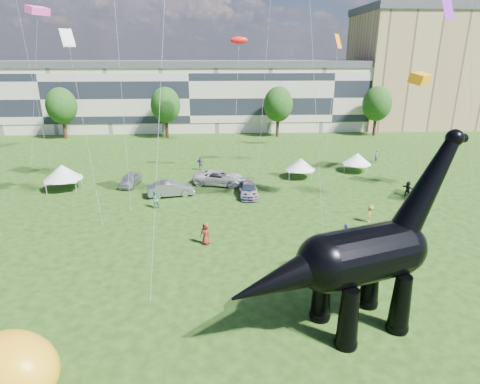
{
  "coord_description": "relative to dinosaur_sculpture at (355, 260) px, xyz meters",
  "views": [
    {
      "loc": [
        -2.52,
        -19.26,
        14.5
      ],
      "look_at": [
        -1.13,
        8.0,
        5.0
      ],
      "focal_mm": 30.0,
      "sensor_mm": 36.0,
      "label": 1
    }
  ],
  "objects": [
    {
      "name": "tree_mid_left",
      "position": [
        -16.51,
        53.86,
        2.08
      ],
      "size": [
        5.2,
        5.2,
        9.44
      ],
      "color": "#382314",
      "rests_on": "ground"
    },
    {
      "name": "car_grey",
      "position": [
        -12.34,
        22.32,
        -3.4
      ],
      "size": [
        5.15,
        2.64,
        1.62
      ],
      "primitive_type": "imported",
      "rotation": [
        0.0,
        0.0,
        1.77
      ],
      "color": "slate",
      "rests_on": "ground"
    },
    {
      "name": "car_silver",
      "position": [
        -17.41,
        26.15,
        -3.48
      ],
      "size": [
        2.23,
        4.48,
        1.47
      ],
      "primitive_type": "imported",
      "rotation": [
        0.0,
        0.0,
        -0.12
      ],
      "color": "silver",
      "rests_on": "ground"
    },
    {
      "name": "tree_mid_right",
      "position": [
        3.49,
        53.86,
        2.08
      ],
      "size": [
        5.2,
        5.2,
        9.44
      ],
      "color": "#382314",
      "rests_on": "ground"
    },
    {
      "name": "gazebo_left",
      "position": [
        -24.47,
        25.03,
        -2.19
      ],
      "size": [
        4.67,
        4.67,
        2.88
      ],
      "rotation": [
        0.0,
        0.0,
        0.14
      ],
      "color": "silver",
      "rests_on": "ground"
    },
    {
      "name": "visitors",
      "position": [
        -5.59,
        15.9,
        -3.35
      ],
      "size": [
        49.88,
        41.77,
        1.88
      ],
      "color": "olive",
      "rests_on": "ground"
    },
    {
      "name": "car_dark",
      "position": [
        -4.09,
        21.96,
        -3.53
      ],
      "size": [
        2.0,
        4.73,
        1.36
      ],
      "primitive_type": "imported",
      "rotation": [
        0.0,
        0.0,
        0.02
      ],
      "color": "#595960",
      "rests_on": "ground"
    },
    {
      "name": "tree_far_right",
      "position": [
        21.49,
        53.86,
        2.08
      ],
      "size": [
        5.2,
        5.2,
        9.44
      ],
      "color": "#382314",
      "rests_on": "ground"
    },
    {
      "name": "dinosaur_sculpture",
      "position": [
        0.0,
        0.0,
        0.0
      ],
      "size": [
        13.48,
        6.31,
        11.15
      ],
      "rotation": [
        0.0,
        0.0,
        0.33
      ],
      "color": "black",
      "rests_on": "ground"
    },
    {
      "name": "inflatable_yellow",
      "position": [
        -16.13,
        -4.17,
        -2.57
      ],
      "size": [
        5.12,
        4.53,
        3.28
      ],
      "primitive_type": "ellipsoid",
      "rotation": [
        0.0,
        0.0,
        -0.35
      ],
      "color": "#FFAE1A",
      "rests_on": "ground"
    },
    {
      "name": "ground",
      "position": [
        -4.51,
        0.86,
        -4.21
      ],
      "size": [
        220.0,
        220.0,
        0.0
      ],
      "primitive_type": "plane",
      "color": "#16330C",
      "rests_on": "ground"
    },
    {
      "name": "tree_far_left",
      "position": [
        -34.51,
        53.86,
        2.08
      ],
      "size": [
        5.2,
        5.2,
        9.44
      ],
      "color": "#382314",
      "rests_on": "ground"
    },
    {
      "name": "gazebo_near",
      "position": [
        2.67,
        28.15,
        -2.45
      ],
      "size": [
        4.08,
        4.08,
        2.51
      ],
      "rotation": [
        0.0,
        0.0,
        -0.14
      ],
      "color": "white",
      "rests_on": "ground"
    },
    {
      "name": "gazebo_far",
      "position": [
        10.42,
        30.4,
        -2.48
      ],
      "size": [
        4.69,
        4.69,
        2.47
      ],
      "rotation": [
        0.0,
        0.0,
        -0.43
      ],
      "color": "white",
      "rests_on": "ground"
    },
    {
      "name": "car_white",
      "position": [
        -7.13,
        25.95,
        -3.38
      ],
      "size": [
        6.51,
        4.25,
        1.67
      ],
      "primitive_type": "imported",
      "rotation": [
        0.0,
        0.0,
        1.3
      ],
      "color": "silver",
      "rests_on": "ground"
    },
    {
      "name": "apartment_block",
      "position": [
        35.49,
        65.86,
        6.79
      ],
      "size": [
        28.0,
        18.0,
        22.0
      ],
      "primitive_type": "cube",
      "color": "tan",
      "rests_on": "ground"
    },
    {
      "name": "terrace_row",
      "position": [
        -12.51,
        62.86,
        1.79
      ],
      "size": [
        78.0,
        11.0,
        12.0
      ],
      "primitive_type": "cube",
      "color": "beige",
      "rests_on": "ground"
    }
  ]
}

